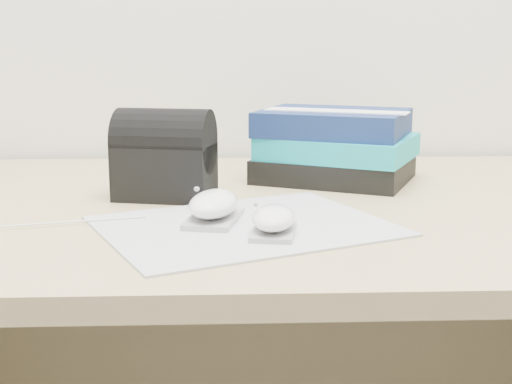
{
  "coord_description": "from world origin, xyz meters",
  "views": [
    {
      "loc": [
        -0.13,
        0.53,
        0.97
      ],
      "look_at": [
        -0.09,
        1.46,
        0.77
      ],
      "focal_mm": 50.0,
      "sensor_mm": 36.0,
      "label": 1
    }
  ],
  "objects_px": {
    "desk": "(308,329)",
    "pouch": "(165,155)",
    "mouse_rear": "(214,206)",
    "mouse_front": "(274,220)",
    "book_stack": "(335,146)"
  },
  "relations": [
    {
      "from": "desk",
      "to": "pouch",
      "type": "xyz_separation_m",
      "value": [
        -0.23,
        -0.03,
        0.3
      ]
    },
    {
      "from": "book_stack",
      "to": "pouch",
      "type": "bearing_deg",
      "value": -155.48
    },
    {
      "from": "desk",
      "to": "mouse_front",
      "type": "height_order",
      "value": "mouse_front"
    },
    {
      "from": "book_stack",
      "to": "mouse_front",
      "type": "bearing_deg",
      "value": -110.02
    },
    {
      "from": "mouse_rear",
      "to": "mouse_front",
      "type": "distance_m",
      "value": 0.1
    },
    {
      "from": "mouse_front",
      "to": "pouch",
      "type": "distance_m",
      "value": 0.28
    },
    {
      "from": "mouse_front",
      "to": "pouch",
      "type": "height_order",
      "value": "pouch"
    },
    {
      "from": "desk",
      "to": "book_stack",
      "type": "xyz_separation_m",
      "value": [
        0.05,
        0.1,
        0.29
      ]
    },
    {
      "from": "desk",
      "to": "mouse_rear",
      "type": "relative_size",
      "value": 13.04
    },
    {
      "from": "mouse_rear",
      "to": "mouse_front",
      "type": "relative_size",
      "value": 1.2
    },
    {
      "from": "mouse_front",
      "to": "pouch",
      "type": "xyz_separation_m",
      "value": [
        -0.15,
        0.23,
        0.05
      ]
    },
    {
      "from": "mouse_front",
      "to": "book_stack",
      "type": "distance_m",
      "value": 0.38
    },
    {
      "from": "pouch",
      "to": "mouse_rear",
      "type": "bearing_deg",
      "value": -64.57
    },
    {
      "from": "desk",
      "to": "pouch",
      "type": "height_order",
      "value": "pouch"
    },
    {
      "from": "desk",
      "to": "pouch",
      "type": "distance_m",
      "value": 0.38
    }
  ]
}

